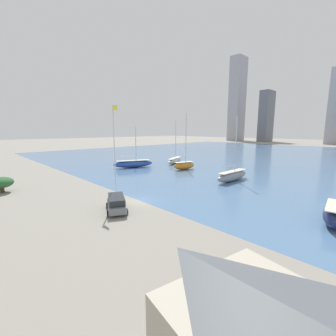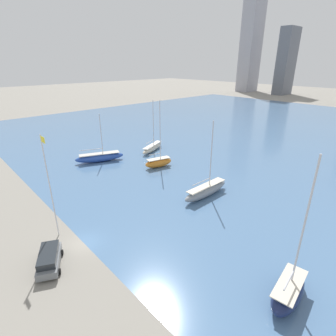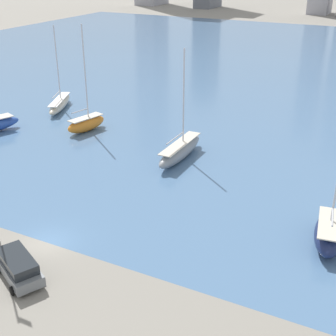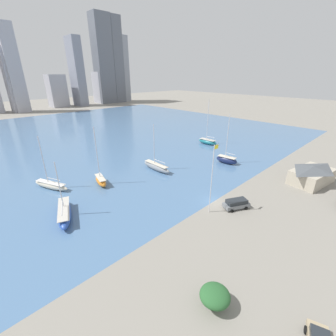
{
  "view_description": "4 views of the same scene",
  "coord_description": "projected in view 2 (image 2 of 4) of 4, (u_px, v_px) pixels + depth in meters",
  "views": [
    {
      "loc": [
        24.79,
        -18.24,
        9.94
      ],
      "look_at": [
        -4.12,
        9.35,
        3.12
      ],
      "focal_mm": 24.0,
      "sensor_mm": 36.0,
      "label": 1
    },
    {
      "loc": [
        26.55,
        -10.36,
        20.86
      ],
      "look_at": [
        -1.94,
        15.99,
        5.09
      ],
      "focal_mm": 28.0,
      "sensor_mm": 36.0,
      "label": 2
    },
    {
      "loc": [
        23.62,
        -24.58,
        21.95
      ],
      "look_at": [
        4.4,
        13.44,
        2.23
      ],
      "focal_mm": 50.0,
      "sensor_mm": 36.0,
      "label": 3
    },
    {
      "loc": [
        -34.92,
        -22.44,
        24.49
      ],
      "look_at": [
        -2.0,
        11.65,
        4.65
      ],
      "focal_mm": 24.0,
      "sensor_mm": 36.0,
      "label": 4
    }
  ],
  "objects": [
    {
      "name": "sailboat_gray",
      "position": [
        206.0,
        190.0,
        43.5
      ],
      "size": [
        1.92,
        10.07,
        12.62
      ],
      "rotation": [
        0.0,
        0.0,
        0.0
      ],
      "color": "gray",
      "rests_on": "harbor_water"
    },
    {
      "name": "sailboat_orange",
      "position": [
        159.0,
        162.0,
        55.57
      ],
      "size": [
        3.24,
        6.37,
        13.91
      ],
      "rotation": [
        0.0,
        0.0,
        -0.24
      ],
      "color": "orange",
      "rests_on": "harbor_water"
    },
    {
      "name": "flag_pole",
      "position": [
        50.0,
        185.0,
        31.27
      ],
      "size": [
        1.24,
        0.14,
        13.42
      ],
      "color": "silver",
      "rests_on": "ground_plane"
    },
    {
      "name": "sailboat_blue",
      "position": [
        100.0,
        157.0,
        58.67
      ],
      "size": [
        6.01,
        10.71,
        10.67
      ],
      "rotation": [
        0.0,
        0.0,
        -0.37
      ],
      "color": "#284CA8",
      "rests_on": "harbor_water"
    },
    {
      "name": "parked_suv_gray",
      "position": [
        49.0,
        259.0,
        28.47
      ],
      "size": [
        5.46,
        4.15,
        1.87
      ],
      "rotation": [
        0.0,
        0.0,
        1.1
      ],
      "color": "slate",
      "rests_on": "ground_plane"
    },
    {
      "name": "harbor_water",
      "position": [
        308.0,
        139.0,
        76.46
      ],
      "size": [
        180.0,
        140.0,
        0.0
      ],
      "color": "#4C7099",
      "rests_on": "ground_plane"
    },
    {
      "name": "sailboat_navy",
      "position": [
        288.0,
        291.0,
        24.29
      ],
      "size": [
        3.19,
        6.68,
        14.45
      ],
      "rotation": [
        0.0,
        0.0,
        0.14
      ],
      "color": "#19234C",
      "rests_on": "harbor_water"
    },
    {
      "name": "ground_plane",
      "position": [
        84.0,
        243.0,
        32.43
      ],
      "size": [
        500.0,
        500.0,
        0.0
      ],
      "primitive_type": "plane",
      "color": "gray"
    },
    {
      "name": "sailboat_cream",
      "position": [
        153.0,
        147.0,
        65.8
      ],
      "size": [
        5.46,
        9.63,
        12.4
      ],
      "rotation": [
        0.0,
        0.0,
        0.41
      ],
      "color": "beige",
      "rests_on": "harbor_water"
    }
  ]
}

